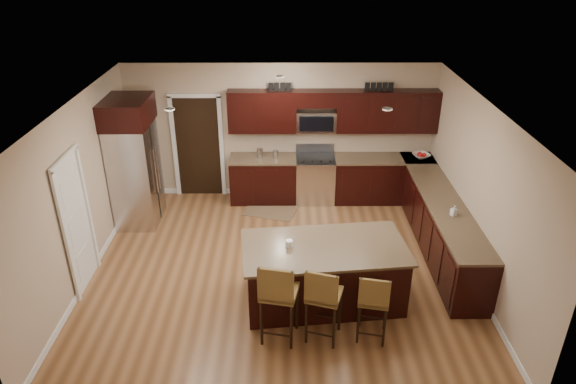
{
  "coord_description": "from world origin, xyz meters",
  "views": [
    {
      "loc": [
        0.1,
        -6.81,
        4.83
      ],
      "look_at": [
        0.13,
        0.4,
        1.2
      ],
      "focal_mm": 32.0,
      "sensor_mm": 36.0,
      "label": 1
    }
  ],
  "objects_px": {
    "stool_left": "(278,294)",
    "refrigerator": "(134,161)",
    "island": "(324,275)",
    "stool_right": "(374,300)",
    "stool_mid": "(323,296)",
    "range": "(315,178)"
  },
  "relations": [
    {
      "from": "island",
      "to": "stool_mid",
      "type": "xyz_separation_m",
      "value": [
        -0.07,
        -0.84,
        0.28
      ]
    },
    {
      "from": "refrigerator",
      "to": "range",
      "type": "bearing_deg",
      "value": 13.94
    },
    {
      "from": "stool_right",
      "to": "refrigerator",
      "type": "bearing_deg",
      "value": 152.19
    },
    {
      "from": "range",
      "to": "island",
      "type": "relative_size",
      "value": 0.46
    },
    {
      "from": "island",
      "to": "stool_right",
      "type": "xyz_separation_m",
      "value": [
        0.58,
        -0.84,
        0.22
      ]
    },
    {
      "from": "island",
      "to": "stool_right",
      "type": "bearing_deg",
      "value": -61.64
    },
    {
      "from": "island",
      "to": "stool_mid",
      "type": "bearing_deg",
      "value": -101.11
    },
    {
      "from": "stool_left",
      "to": "refrigerator",
      "type": "height_order",
      "value": "refrigerator"
    },
    {
      "from": "range",
      "to": "refrigerator",
      "type": "height_order",
      "value": "refrigerator"
    },
    {
      "from": "stool_mid",
      "to": "refrigerator",
      "type": "distance_m",
      "value": 4.56
    },
    {
      "from": "stool_left",
      "to": "island",
      "type": "bearing_deg",
      "value": 64.71
    },
    {
      "from": "island",
      "to": "refrigerator",
      "type": "relative_size",
      "value": 1.03
    },
    {
      "from": "stool_left",
      "to": "stool_right",
      "type": "bearing_deg",
      "value": 12.39
    },
    {
      "from": "stool_mid",
      "to": "refrigerator",
      "type": "height_order",
      "value": "refrigerator"
    },
    {
      "from": "range",
      "to": "island",
      "type": "xyz_separation_m",
      "value": [
        -0.04,
        -3.19,
        -0.04
      ]
    },
    {
      "from": "stool_left",
      "to": "refrigerator",
      "type": "distance_m",
      "value": 4.18
    },
    {
      "from": "island",
      "to": "stool_left",
      "type": "xyz_separation_m",
      "value": [
        -0.65,
        -0.85,
        0.33
      ]
    },
    {
      "from": "range",
      "to": "stool_left",
      "type": "height_order",
      "value": "stool_left"
    },
    {
      "from": "stool_right",
      "to": "stool_mid",
      "type": "bearing_deg",
      "value": -167.48
    },
    {
      "from": "stool_right",
      "to": "refrigerator",
      "type": "xyz_separation_m",
      "value": [
        -3.84,
        3.22,
        0.55
      ]
    },
    {
      "from": "range",
      "to": "stool_mid",
      "type": "relative_size",
      "value": 0.97
    },
    {
      "from": "island",
      "to": "refrigerator",
      "type": "distance_m",
      "value": 4.11
    }
  ]
}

